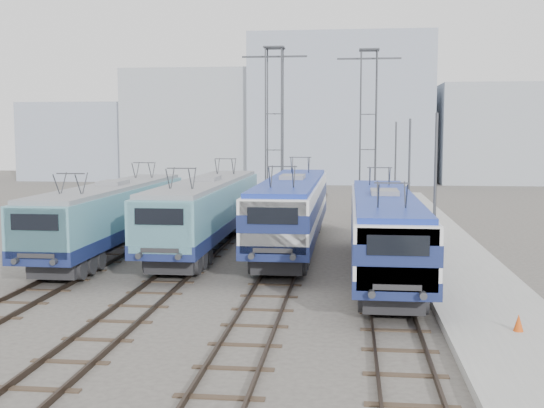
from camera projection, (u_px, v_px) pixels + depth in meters
The scene contains 16 objects.
ground at pixel (211, 295), 26.20m from camera, with size 160.00×160.00×0.00m, color #514C47.
platform at pixel (452, 259), 32.92m from camera, with size 4.00×70.00×0.30m, color #9E9E99.
locomotive_far_left at pixel (112, 212), 34.64m from camera, with size 2.78×17.52×3.30m.
locomotive_center_left at pixel (206, 208), 35.87m from camera, with size 2.88×18.22×3.43m.
locomotive_center_right at pixel (292, 206), 35.90m from camera, with size 2.94×18.59×3.49m.
locomotive_far_right at pixel (384, 225), 29.34m from camera, with size 2.77×17.50×3.29m.
catenary_tower_west at pixel (274, 126), 47.23m from camera, with size 4.50×1.20×12.00m.
catenary_tower_east at pixel (368, 126), 48.47m from camera, with size 4.50×1.20×12.00m.
mast_front at pixel (435, 202), 26.83m from camera, with size 0.12×0.12×7.00m, color #3F4247.
mast_mid at pixel (409, 181), 38.68m from camera, with size 0.12×0.12×7.00m, color #3F4247.
mast_rear at pixel (395, 169), 50.54m from camera, with size 0.12×0.12×7.00m, color #3F4247.
safety_cone at pixel (519, 323), 20.41m from camera, with size 0.30×0.30×0.52m, color #CD4910.
building_west at pixel (201, 126), 88.30m from camera, with size 18.00×12.00×14.00m, color #9EA7B1.
building_center at pixel (341, 110), 86.04m from camera, with size 22.00×14.00×18.00m, color #96A1B6.
building_east at pixel (503, 134), 84.09m from camera, with size 16.00×12.00×12.00m, color #9EA7B1.
building_far_west at pixel (83, 141), 90.33m from camera, with size 14.00×10.00×10.00m, color #96A1B6.
Camera 1 is at (5.27, -25.24, 6.25)m, focal length 45.00 mm.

